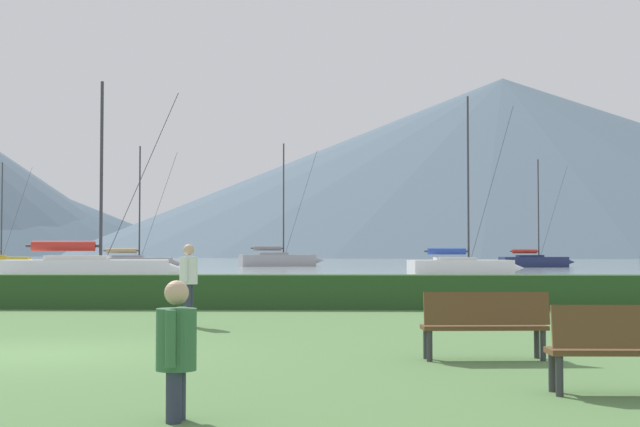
{
  "coord_description": "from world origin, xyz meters",
  "views": [
    {
      "loc": [
        4.63,
        -13.64,
        1.51
      ],
      "look_at": [
        2.45,
        69.68,
        4.87
      ],
      "focal_mm": 52.56,
      "sensor_mm": 36.0,
      "label": 1
    }
  ],
  "objects_px": {
    "sailboat_slip_12": "(89,270)",
    "park_bench_under_tree": "(485,322)",
    "person_seated_viewer": "(176,344)",
    "sailboat_slip_1": "(134,262)",
    "sailboat_slip_4": "(462,266)",
    "park_bench_near_path": "(621,345)",
    "sailboat_slip_9": "(278,259)",
    "person_standing_walker": "(189,278)",
    "sailboat_slip_6": "(534,261)"
  },
  "relations": [
    {
      "from": "sailboat_slip_6",
      "to": "person_seated_viewer",
      "type": "bearing_deg",
      "value": -111.78
    },
    {
      "from": "park_bench_near_path",
      "to": "park_bench_under_tree",
      "type": "distance_m",
      "value": 3.24
    },
    {
      "from": "sailboat_slip_1",
      "to": "person_seated_viewer",
      "type": "height_order",
      "value": "sailboat_slip_1"
    },
    {
      "from": "park_bench_under_tree",
      "to": "person_standing_walker",
      "type": "height_order",
      "value": "person_standing_walker"
    },
    {
      "from": "sailboat_slip_12",
      "to": "person_seated_viewer",
      "type": "height_order",
      "value": "sailboat_slip_12"
    },
    {
      "from": "park_bench_under_tree",
      "to": "person_standing_walker",
      "type": "bearing_deg",
      "value": 128.62
    },
    {
      "from": "park_bench_near_path",
      "to": "sailboat_slip_12",
      "type": "bearing_deg",
      "value": 114.05
    },
    {
      "from": "sailboat_slip_12",
      "to": "park_bench_under_tree",
      "type": "xyz_separation_m",
      "value": [
        13.22,
        -28.01,
        -0.14
      ]
    },
    {
      "from": "sailboat_slip_1",
      "to": "sailboat_slip_6",
      "type": "distance_m",
      "value": 37.24
    },
    {
      "from": "sailboat_slip_4",
      "to": "sailboat_slip_12",
      "type": "xyz_separation_m",
      "value": [
        -18.39,
        -15.85,
        0.07
      ]
    },
    {
      "from": "sailboat_slip_1",
      "to": "sailboat_slip_9",
      "type": "relative_size",
      "value": 0.82
    },
    {
      "from": "sailboat_slip_9",
      "to": "person_standing_walker",
      "type": "relative_size",
      "value": 7.46
    },
    {
      "from": "park_bench_under_tree",
      "to": "person_standing_walker",
      "type": "xyz_separation_m",
      "value": [
        -5.06,
        5.63,
        0.44
      ]
    },
    {
      "from": "sailboat_slip_6",
      "to": "park_bench_under_tree",
      "type": "relative_size",
      "value": 5.79
    },
    {
      "from": "sailboat_slip_12",
      "to": "park_bench_near_path",
      "type": "height_order",
      "value": "sailboat_slip_12"
    },
    {
      "from": "person_seated_viewer",
      "to": "person_standing_walker",
      "type": "height_order",
      "value": "person_standing_walker"
    },
    {
      "from": "sailboat_slip_9",
      "to": "park_bench_under_tree",
      "type": "height_order",
      "value": "sailboat_slip_9"
    },
    {
      "from": "sailboat_slip_9",
      "to": "person_standing_walker",
      "type": "distance_m",
      "value": 74.68
    },
    {
      "from": "person_standing_walker",
      "to": "person_seated_viewer",
      "type": "bearing_deg",
      "value": -73.98
    },
    {
      "from": "sailboat_slip_6",
      "to": "sailboat_slip_12",
      "type": "bearing_deg",
      "value": -129.83
    },
    {
      "from": "sailboat_slip_9",
      "to": "person_standing_walker",
      "type": "height_order",
      "value": "sailboat_slip_9"
    },
    {
      "from": "sailboat_slip_1",
      "to": "person_seated_viewer",
      "type": "bearing_deg",
      "value": -83.0
    },
    {
      "from": "sailboat_slip_1",
      "to": "sailboat_slip_4",
      "type": "height_order",
      "value": "sailboat_slip_4"
    },
    {
      "from": "sailboat_slip_9",
      "to": "park_bench_near_path",
      "type": "relative_size",
      "value": 8.17
    },
    {
      "from": "sailboat_slip_12",
      "to": "park_bench_under_tree",
      "type": "relative_size",
      "value": 5.17
    },
    {
      "from": "sailboat_slip_1",
      "to": "sailboat_slip_12",
      "type": "height_order",
      "value": "sailboat_slip_1"
    },
    {
      "from": "sailboat_slip_1",
      "to": "sailboat_slip_4",
      "type": "bearing_deg",
      "value": -43.33
    },
    {
      "from": "sailboat_slip_9",
      "to": "park_bench_near_path",
      "type": "height_order",
      "value": "sailboat_slip_9"
    },
    {
      "from": "park_bench_near_path",
      "to": "park_bench_under_tree",
      "type": "xyz_separation_m",
      "value": [
        -0.96,
        3.09,
        0.01
      ]
    },
    {
      "from": "sailboat_slip_6",
      "to": "park_bench_near_path",
      "type": "distance_m",
      "value": 79.77
    },
    {
      "from": "sailboat_slip_1",
      "to": "park_bench_near_path",
      "type": "bearing_deg",
      "value": -79.09
    },
    {
      "from": "sailboat_slip_6",
      "to": "person_seated_viewer",
      "type": "height_order",
      "value": "sailboat_slip_6"
    },
    {
      "from": "park_bench_under_tree",
      "to": "person_seated_viewer",
      "type": "xyz_separation_m",
      "value": [
        -3.44,
        -4.71,
        0.15
      ]
    },
    {
      "from": "sailboat_slip_1",
      "to": "sailboat_slip_6",
      "type": "height_order",
      "value": "sailboat_slip_6"
    },
    {
      "from": "sailboat_slip_1",
      "to": "person_standing_walker",
      "type": "height_order",
      "value": "sailboat_slip_1"
    },
    {
      "from": "sailboat_slip_6",
      "to": "park_bench_under_tree",
      "type": "bearing_deg",
      "value": -110.12
    },
    {
      "from": "sailboat_slip_6",
      "to": "person_seated_viewer",
      "type": "xyz_separation_m",
      "value": [
        -19.33,
        -79.99,
        0.08
      ]
    },
    {
      "from": "sailboat_slip_9",
      "to": "park_bench_under_tree",
      "type": "bearing_deg",
      "value": -99.8
    },
    {
      "from": "person_standing_walker",
      "to": "sailboat_slip_4",
      "type": "bearing_deg",
      "value": 82.13
    },
    {
      "from": "sailboat_slip_12",
      "to": "person_seated_viewer",
      "type": "bearing_deg",
      "value": -83.06
    },
    {
      "from": "sailboat_slip_4",
      "to": "park_bench_near_path",
      "type": "xyz_separation_m",
      "value": [
        -4.21,
        -46.95,
        -0.08
      ]
    },
    {
      "from": "park_bench_near_path",
      "to": "person_standing_walker",
      "type": "relative_size",
      "value": 0.91
    },
    {
      "from": "sailboat_slip_1",
      "to": "person_standing_walker",
      "type": "distance_m",
      "value": 58.3
    },
    {
      "from": "sailboat_slip_9",
      "to": "person_seated_viewer",
      "type": "bearing_deg",
      "value": -102.44
    },
    {
      "from": "sailboat_slip_12",
      "to": "person_seated_viewer",
      "type": "xyz_separation_m",
      "value": [
        9.78,
        -32.73,
        0.01
      ]
    },
    {
      "from": "sailboat_slip_4",
      "to": "person_seated_viewer",
      "type": "relative_size",
      "value": 8.76
    },
    {
      "from": "sailboat_slip_1",
      "to": "park_bench_near_path",
      "type": "xyz_separation_m",
      "value": [
        19.95,
        -65.33,
        -0.09
      ]
    },
    {
      "from": "person_seated_viewer",
      "to": "person_standing_walker",
      "type": "distance_m",
      "value": 10.47
    },
    {
      "from": "sailboat_slip_12",
      "to": "person_seated_viewer",
      "type": "distance_m",
      "value": 34.16
    },
    {
      "from": "sailboat_slip_1",
      "to": "park_bench_under_tree",
      "type": "bearing_deg",
      "value": -79.11
    }
  ]
}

